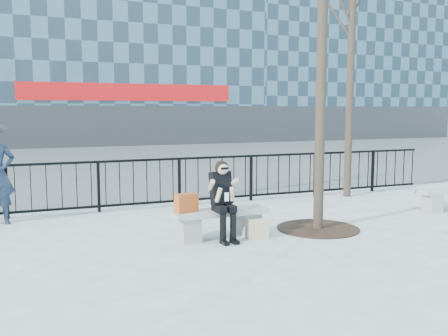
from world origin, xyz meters
name	(u,v)px	position (x,y,z in m)	size (l,w,h in m)	color
ground	(220,238)	(0.00, 0.00, 0.00)	(120.00, 120.00, 0.00)	gray
street_surface	(96,158)	(0.00, 15.00, 0.00)	(60.00, 23.00, 0.01)	#474747
railing	(171,182)	(0.00, 3.00, 0.55)	(14.00, 0.06, 1.10)	black
building_right	(328,7)	(20.00, 27.00, 10.30)	(16.20, 10.20, 20.60)	#486574
tree_grate	(318,228)	(1.90, -0.10, 0.01)	(1.50, 1.50, 0.02)	black
bench_main	(220,220)	(0.00, 0.00, 0.30)	(1.65, 0.46, 0.49)	slate
seated_woman	(224,201)	(0.00, -0.16, 0.67)	(0.50, 0.64, 1.34)	black
handbag	(186,203)	(-0.59, 0.02, 0.64)	(0.38, 0.18, 0.31)	#B64716
shopping_bag	(258,229)	(0.57, -0.31, 0.17)	(0.36, 0.13, 0.34)	beige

